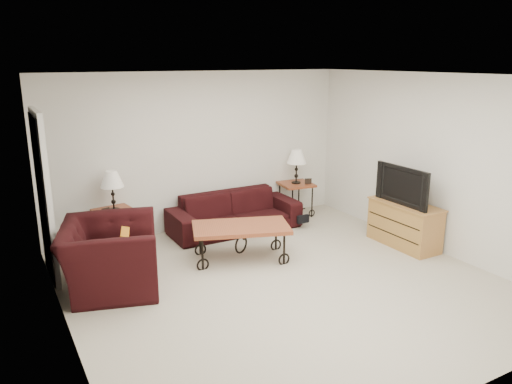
% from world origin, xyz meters
% --- Properties ---
extents(ground, '(5.00, 5.00, 0.00)m').
position_xyz_m(ground, '(0.00, 0.00, 0.00)').
color(ground, '#B9B09E').
rests_on(ground, ground).
extents(wall_back, '(5.00, 0.02, 2.50)m').
position_xyz_m(wall_back, '(0.00, 2.50, 1.25)').
color(wall_back, silver).
rests_on(wall_back, ground).
extents(wall_front, '(5.00, 0.02, 2.50)m').
position_xyz_m(wall_front, '(0.00, -2.50, 1.25)').
color(wall_front, silver).
rests_on(wall_front, ground).
extents(wall_left, '(0.02, 5.00, 2.50)m').
position_xyz_m(wall_left, '(-2.50, 0.00, 1.25)').
color(wall_left, silver).
rests_on(wall_left, ground).
extents(wall_right, '(0.02, 5.00, 2.50)m').
position_xyz_m(wall_right, '(2.50, 0.00, 1.25)').
color(wall_right, silver).
rests_on(wall_right, ground).
extents(ceiling, '(5.00, 5.00, 0.00)m').
position_xyz_m(ceiling, '(0.00, 0.00, 2.50)').
color(ceiling, white).
rests_on(ceiling, wall_back).
extents(doorway, '(0.08, 0.94, 2.04)m').
position_xyz_m(doorway, '(-2.47, 1.65, 1.02)').
color(doorway, black).
rests_on(doorway, ground).
extents(sofa, '(2.09, 0.82, 0.61)m').
position_xyz_m(sofa, '(0.35, 2.02, 0.30)').
color(sofa, black).
rests_on(sofa, ground).
extents(side_table_left, '(0.60, 0.60, 0.58)m').
position_xyz_m(side_table_left, '(-1.50, 2.20, 0.29)').
color(side_table_left, brown).
rests_on(side_table_left, ground).
extents(side_table_right, '(0.61, 0.61, 0.59)m').
position_xyz_m(side_table_right, '(1.64, 2.20, 0.29)').
color(side_table_right, brown).
rests_on(side_table_right, ground).
extents(lamp_left, '(0.37, 0.37, 0.58)m').
position_xyz_m(lamp_left, '(-1.50, 2.20, 0.86)').
color(lamp_left, black).
rests_on(lamp_left, side_table_left).
extents(lamp_right, '(0.37, 0.37, 0.59)m').
position_xyz_m(lamp_right, '(1.64, 2.20, 0.88)').
color(lamp_right, black).
rests_on(lamp_right, side_table_right).
extents(photo_frame_left, '(0.11, 0.05, 0.10)m').
position_xyz_m(photo_frame_left, '(-1.65, 2.05, 0.62)').
color(photo_frame_left, black).
rests_on(photo_frame_left, side_table_left).
extents(photo_frame_right, '(0.12, 0.05, 0.10)m').
position_xyz_m(photo_frame_right, '(1.79, 2.05, 0.64)').
color(photo_frame_right, black).
rests_on(photo_frame_right, side_table_right).
extents(coffee_table, '(1.46, 1.10, 0.49)m').
position_xyz_m(coffee_table, '(-0.11, 0.93, 0.24)').
color(coffee_table, brown).
rests_on(coffee_table, ground).
extents(armchair, '(1.39, 1.50, 0.81)m').
position_xyz_m(armchair, '(-1.88, 0.93, 0.40)').
color(armchair, black).
rests_on(armchair, ground).
extents(throw_pillow, '(0.20, 0.38, 0.37)m').
position_xyz_m(throw_pillow, '(-1.73, 0.88, 0.52)').
color(throw_pillow, '#BA6B17').
rests_on(throw_pillow, armchair).
extents(tv_stand, '(0.45, 1.08, 0.65)m').
position_xyz_m(tv_stand, '(2.23, 0.22, 0.32)').
color(tv_stand, '#C57B49').
rests_on(tv_stand, ground).
extents(television, '(0.13, 0.97, 0.56)m').
position_xyz_m(television, '(2.21, 0.22, 0.93)').
color(television, black).
rests_on(television, tv_stand).
extents(backpack, '(0.39, 0.35, 0.41)m').
position_xyz_m(backpack, '(1.35, 1.65, 0.20)').
color(backpack, black).
rests_on(backpack, ground).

